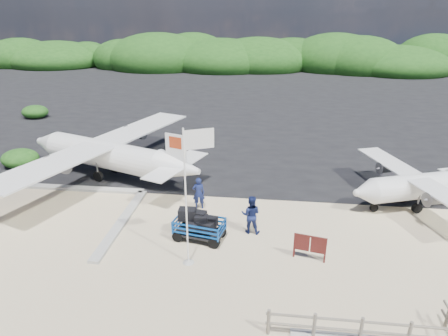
% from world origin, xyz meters
% --- Properties ---
extents(ground, '(160.00, 160.00, 0.00)m').
position_xyz_m(ground, '(0.00, 0.00, 0.00)').
color(ground, beige).
extents(asphalt_apron, '(90.00, 50.00, 0.04)m').
position_xyz_m(asphalt_apron, '(0.00, 30.00, 0.00)').
color(asphalt_apron, '#B2B2B2').
rests_on(asphalt_apron, ground).
extents(lagoon, '(9.00, 7.00, 0.40)m').
position_xyz_m(lagoon, '(-9.00, 1.50, 0.00)').
color(lagoon, '#B2B2B2').
rests_on(lagoon, ground).
extents(vegetation_band, '(124.00, 8.00, 4.40)m').
position_xyz_m(vegetation_band, '(0.00, 55.00, 0.00)').
color(vegetation_band, '#B2B2B2').
rests_on(vegetation_band, ground).
extents(baggage_cart, '(2.72, 1.88, 1.25)m').
position_xyz_m(baggage_cart, '(-0.32, 0.49, 0.00)').
color(baggage_cart, '#0A48A4').
rests_on(baggage_cart, ground).
extents(flagpole, '(1.31, 0.95, 6.03)m').
position_xyz_m(flagpole, '(-0.47, -1.38, 0.00)').
color(flagpole, white).
rests_on(flagpole, ground).
extents(signboard, '(1.49, 0.46, 1.23)m').
position_xyz_m(signboard, '(4.69, -0.55, 0.00)').
color(signboard, '#541B18').
rests_on(signboard, ground).
extents(crew_a, '(0.74, 0.56, 1.81)m').
position_xyz_m(crew_a, '(-0.89, 3.54, 0.91)').
color(crew_a, navy).
rests_on(crew_a, ground).
extents(crew_b, '(0.99, 0.80, 1.94)m').
position_xyz_m(crew_b, '(2.03, 1.41, 0.97)').
color(crew_b, navy).
rests_on(crew_b, ground).
extents(aircraft_large, '(19.83, 19.83, 4.63)m').
position_xyz_m(aircraft_large, '(15.94, 24.52, 0.00)').
color(aircraft_large, '#B2B2B2').
rests_on(aircraft_large, ground).
extents(aircraft_small, '(9.77, 9.77, 2.76)m').
position_xyz_m(aircraft_small, '(-9.37, 33.18, 0.00)').
color(aircraft_small, '#B2B2B2').
rests_on(aircraft_small, ground).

